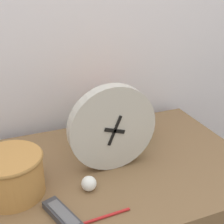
{
  "coord_description": "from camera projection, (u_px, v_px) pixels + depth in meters",
  "views": [
    {
      "loc": [
        -0.21,
        -0.49,
        1.35
      ],
      "look_at": [
        0.14,
        0.39,
        0.91
      ],
      "focal_mm": 50.0,
      "sensor_mm": 36.0,
      "label": 1
    }
  ],
  "objects": [
    {
      "name": "book_stack",
      "position": [
        111.0,
        122.0,
        1.16
      ],
      "size": [
        0.23,
        0.19,
        0.14
      ],
      "color": "#2D9ED1",
      "rests_on": "desk"
    },
    {
      "name": "basket",
      "position": [
        11.0,
        174.0,
        0.87
      ],
      "size": [
        0.19,
        0.19,
        0.12
      ],
      "color": "#B27A3D",
      "rests_on": "desk"
    },
    {
      "name": "tv_remote",
      "position": [
        64.0,
        216.0,
        0.8
      ],
      "size": [
        0.09,
        0.16,
        0.02
      ],
      "color": "#333338",
      "rests_on": "desk"
    },
    {
      "name": "desk_clock",
      "position": [
        112.0,
        128.0,
        0.96
      ],
      "size": [
        0.28,
        0.04,
        0.28
      ],
      "color": "#B7B2A8",
      "rests_on": "desk"
    },
    {
      "name": "wall_back",
      "position": [
        45.0,
        12.0,
        1.13
      ],
      "size": [
        6.0,
        0.04,
        2.4
      ],
      "color": "silver",
      "rests_on": "ground_plane"
    },
    {
      "name": "pen",
      "position": [
        104.0,
        217.0,
        0.81
      ],
      "size": [
        0.15,
        0.01,
        0.01
      ],
      "color": "#B21E1E",
      "rests_on": "desk"
    },
    {
      "name": "crumpled_paper_ball",
      "position": [
        89.0,
        183.0,
        0.91
      ],
      "size": [
        0.04,
        0.04,
        0.04
      ],
      "color": "white",
      "rests_on": "desk"
    }
  ]
}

